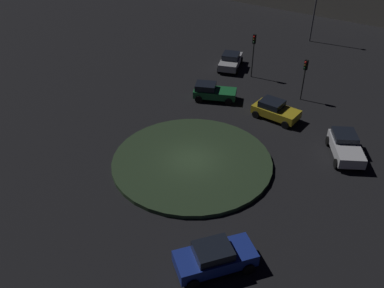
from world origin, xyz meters
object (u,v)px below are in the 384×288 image
traffic_light_north (254,47)px  streetlamp_northeast (316,0)px  car_green (213,92)px  car_blue (215,257)px  traffic_light_northeast (305,72)px  car_yellow (275,110)px  car_silver (231,61)px  car_white (346,146)px

traffic_light_north → streetlamp_northeast: streetlamp_northeast is taller
car_green → car_blue: 19.12m
traffic_light_northeast → streetlamp_northeast: bearing=-150.9°
car_blue → streetlamp_northeast: streetlamp_northeast is taller
car_green → car_yellow: size_ratio=0.93×
car_silver → traffic_light_north: traffic_light_north is taller
car_yellow → streetlamp_northeast: size_ratio=0.52×
traffic_light_northeast → car_yellow: bearing=4.3°
streetlamp_northeast → car_white: bearing=-92.3°
car_white → traffic_light_north: traffic_light_north is taller
car_silver → streetlamp_northeast: bearing=143.1°
car_blue → traffic_light_north: size_ratio=1.04×
traffic_light_north → streetlamp_northeast: bearing=163.2°
car_green → traffic_light_north: bearing=60.2°
car_blue → car_silver: size_ratio=1.01×
streetlamp_northeast → car_yellow: bearing=-106.4°
car_green → streetlamp_northeast: streetlamp_northeast is taller
car_white → car_yellow: bearing=-137.5°
car_blue → car_silver: car_silver is taller
traffic_light_north → streetlamp_northeast: 13.67m
car_silver → traffic_light_northeast: size_ratio=1.18×
car_yellow → traffic_light_north: traffic_light_north is taller
traffic_light_northeast → streetlamp_northeast: (3.10, 15.83, 2.26)m
car_green → car_white: size_ratio=0.97×
car_yellow → car_silver: 11.07m
car_blue → traffic_light_northeast: (6.97, 19.83, 1.95)m
car_green → car_white: (10.18, -7.94, 0.02)m
car_blue → streetlamp_northeast: bearing=-129.4°
car_silver → traffic_light_northeast: traffic_light_northeast is taller
traffic_light_northeast → car_silver: bearing=-95.2°
car_green → car_white: car_green is taller
car_silver → car_green: bearing=-1.7°
car_white → car_silver: car_silver is taller
car_blue → car_silver: (0.38, 26.51, 0.00)m
car_yellow → car_blue: (-4.31, -16.16, 0.02)m
car_green → car_silver: 7.57m
car_yellow → streetlamp_northeast: 20.76m
car_white → traffic_light_northeast: traffic_light_northeast is taller
traffic_light_northeast → car_green: bearing=-44.6°
car_blue → traffic_light_north: bearing=-119.6°
traffic_light_northeast → traffic_light_north: bearing=-95.8°
car_white → car_yellow: 6.91m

